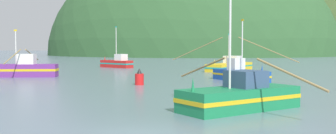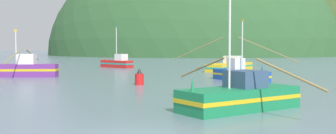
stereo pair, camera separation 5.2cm
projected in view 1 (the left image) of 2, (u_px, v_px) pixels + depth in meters
The scene contains 7 objects.
hill_far_right at pixel (189, 55), 168.72m from camera, with size 121.45×97.16×90.81m, color #2D562D.
fishing_boat_yellow at pixel (230, 66), 57.96m from camera, with size 18.74×11.40×5.39m.
fishing_boat_blue at pixel (240, 74), 40.17m from camera, with size 6.03×6.52×6.27m.
fishing_boat_purple at pixel (24, 69), 45.61m from camera, with size 7.91×11.98×5.47m.
fishing_boat_green at pixel (240, 96), 21.79m from camera, with size 7.98×7.64×7.09m.
fishing_boat_red at pixel (117, 63), 65.93m from camera, with size 6.42×4.45×6.89m.
channel_buoy at pixel (139, 78), 36.07m from camera, with size 0.81×0.81×1.53m.
Camera 1 is at (4.30, -14.75, 3.50)m, focal length 42.18 mm.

